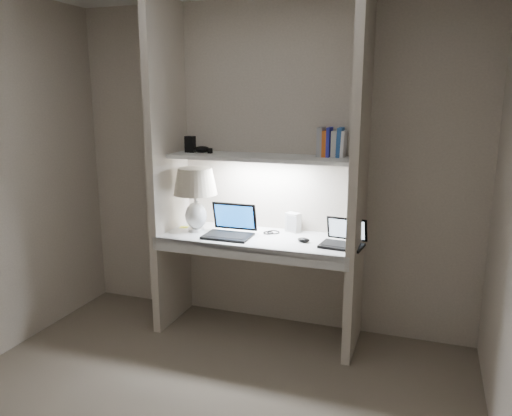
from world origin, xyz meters
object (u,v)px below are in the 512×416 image
at_px(table_lamp, 195,189).
at_px(laptop_main, 230,228).
at_px(laptop_netbook, 344,239).
at_px(book_row, 332,143).
at_px(speaker, 293,222).

distance_m(table_lamp, laptop_main, 0.41).
xyz_separation_m(laptop_netbook, book_row, (-0.15, 0.21, 0.65)).
relative_size(laptop_main, laptop_netbook, 1.11).
bearing_deg(speaker, book_row, 17.42).
height_order(laptop_main, laptop_netbook, laptop_main).
xyz_separation_m(laptop_netbook, speaker, (-0.43, 0.23, 0.03)).
bearing_deg(table_lamp, book_row, 11.61).
distance_m(laptop_netbook, book_row, 0.70).
height_order(laptop_main, speaker, laptop_main).
relative_size(table_lamp, laptop_main, 1.40).
relative_size(table_lamp, book_row, 2.34).
bearing_deg(table_lamp, laptop_netbook, -0.17).
distance_m(table_lamp, book_row, 1.08).
xyz_separation_m(table_lamp, speaker, (0.71, 0.23, -0.26)).
xyz_separation_m(speaker, book_row, (0.28, -0.02, 0.62)).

